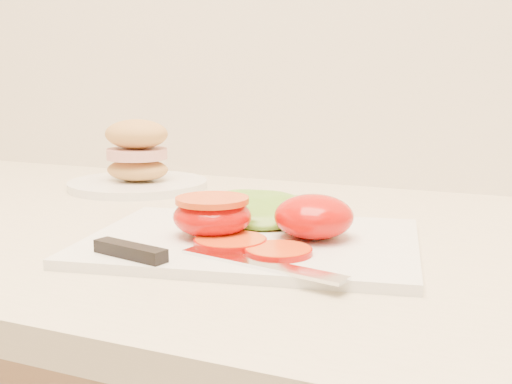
% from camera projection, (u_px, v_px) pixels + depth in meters
% --- Properties ---
extents(cutting_board, '(0.37, 0.30, 0.01)m').
position_uv_depth(cutting_board, '(252.00, 242.00, 0.65)').
color(cutting_board, white).
rests_on(cutting_board, counter).
extents(tomato_half_dome, '(0.08, 0.08, 0.04)m').
position_uv_depth(tomato_half_dome, '(314.00, 216.00, 0.64)').
color(tomato_half_dome, '#BD0001').
rests_on(tomato_half_dome, cutting_board).
extents(tomato_half_cut, '(0.08, 0.08, 0.04)m').
position_uv_depth(tomato_half_cut, '(212.00, 215.00, 0.65)').
color(tomato_half_cut, '#BD0001').
rests_on(tomato_half_cut, cutting_board).
extents(tomato_slice_0, '(0.07, 0.07, 0.01)m').
position_uv_depth(tomato_slice_0, '(230.00, 242.00, 0.62)').
color(tomato_slice_0, '#E44612').
rests_on(tomato_slice_0, cutting_board).
extents(tomato_slice_1, '(0.06, 0.06, 0.01)m').
position_uv_depth(tomato_slice_1, '(278.00, 251.00, 0.59)').
color(tomato_slice_1, '#E44612').
rests_on(tomato_slice_1, cutting_board).
extents(lettuce_leaf_0, '(0.16, 0.13, 0.03)m').
position_uv_depth(lettuce_leaf_0, '(254.00, 210.00, 0.72)').
color(lettuce_leaf_0, '#62AD2E').
rests_on(lettuce_leaf_0, cutting_board).
extents(lettuce_leaf_1, '(0.13, 0.12, 0.02)m').
position_uv_depth(lettuce_leaf_1, '(290.00, 212.00, 0.71)').
color(lettuce_leaf_1, '#62AD2E').
rests_on(lettuce_leaf_1, cutting_board).
extents(knife, '(0.24, 0.07, 0.01)m').
position_uv_depth(knife, '(180.00, 256.00, 0.57)').
color(knife, silver).
rests_on(knife, cutting_board).
extents(sandwich_plate, '(0.21, 0.21, 0.11)m').
position_uv_depth(sandwich_plate, '(137.00, 164.00, 0.98)').
color(sandwich_plate, white).
rests_on(sandwich_plate, counter).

